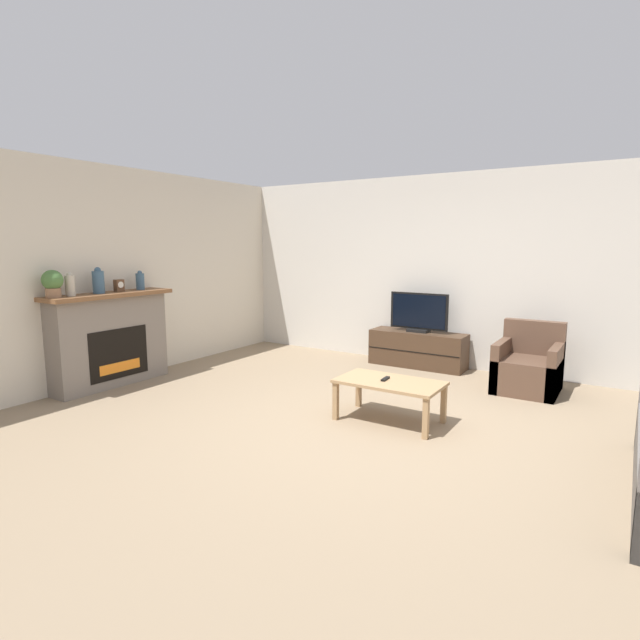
% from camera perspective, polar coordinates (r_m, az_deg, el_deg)
% --- Properties ---
extents(ground_plane, '(24.00, 24.00, 0.00)m').
position_cam_1_polar(ground_plane, '(4.82, 4.26, -12.45)').
color(ground_plane, '#89755B').
extents(wall_back, '(12.00, 0.06, 2.70)m').
position_cam_1_polar(wall_back, '(7.23, 15.54, 5.32)').
color(wall_back, beige).
rests_on(wall_back, ground).
extents(wall_left, '(0.06, 12.00, 2.70)m').
position_cam_1_polar(wall_left, '(6.88, -22.23, 4.84)').
color(wall_left, beige).
rests_on(wall_left, ground).
extents(fireplace, '(0.45, 1.57, 1.15)m').
position_cam_1_polar(fireplace, '(6.64, -22.86, -1.96)').
color(fireplace, slate).
rests_on(fireplace, ground).
extents(mantel_vase_left, '(0.10, 0.10, 0.27)m').
position_cam_1_polar(mantel_vase_left, '(6.29, -26.67, 3.60)').
color(mantel_vase_left, beige).
rests_on(mantel_vase_left, fireplace).
extents(mantel_vase_centre_left, '(0.13, 0.13, 0.31)m').
position_cam_1_polar(mantel_vase_centre_left, '(6.48, -24.00, 4.06)').
color(mantel_vase_centre_left, '#385670').
rests_on(mantel_vase_centre_left, fireplace).
extents(mantel_vase_right, '(0.11, 0.11, 0.25)m').
position_cam_1_polar(mantel_vase_right, '(6.82, -19.87, 4.23)').
color(mantel_vase_right, '#385670').
rests_on(mantel_vase_right, fireplace).
extents(mantel_clock, '(0.08, 0.11, 0.15)m').
position_cam_1_polar(mantel_clock, '(6.64, -21.99, 3.68)').
color(mantel_clock, brown).
rests_on(mantel_clock, fireplace).
extents(potted_plant, '(0.22, 0.22, 0.30)m').
position_cam_1_polar(potted_plant, '(6.19, -28.25, 3.80)').
color(potted_plant, '#936B4C').
rests_on(potted_plant, fireplace).
extents(tv_stand, '(1.36, 0.43, 0.50)m').
position_cam_1_polar(tv_stand, '(7.25, 11.11, -3.29)').
color(tv_stand, '#422D1E').
rests_on(tv_stand, ground).
extents(tv, '(0.85, 0.18, 0.55)m').
position_cam_1_polar(tv, '(7.16, 11.22, 0.70)').
color(tv, black).
rests_on(tv, tv_stand).
extents(armchair, '(0.70, 0.76, 0.81)m').
position_cam_1_polar(armchair, '(6.45, 22.69, -5.12)').
color(armchair, brown).
rests_on(armchair, ground).
extents(coffee_table, '(1.02, 0.56, 0.41)m').
position_cam_1_polar(coffee_table, '(4.97, 7.95, -7.47)').
color(coffee_table, '#A37F56').
rests_on(coffee_table, ground).
extents(remote, '(0.05, 0.15, 0.02)m').
position_cam_1_polar(remote, '(4.98, 7.48, -6.68)').
color(remote, black).
rests_on(remote, coffee_table).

